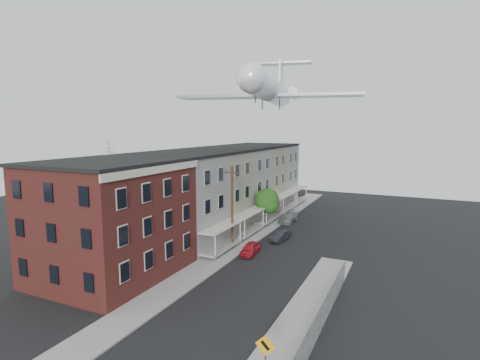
# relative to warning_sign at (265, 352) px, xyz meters

# --- Properties ---
(ground) EXTENTS (120.00, 120.00, 0.00)m
(ground) POSITION_rel_warning_sign_xyz_m (-5.60, 1.03, -1.88)
(ground) COLOR black
(ground) RESTS_ON ground
(sidewalk_left) EXTENTS (3.00, 62.00, 0.12)m
(sidewalk_left) POSITION_rel_warning_sign_xyz_m (-11.10, 25.03, -1.82)
(sidewalk_left) COLOR gray
(sidewalk_left) RESTS_ON ground
(sidewalk_right) EXTENTS (3.00, 26.00, 0.12)m
(sidewalk_right) POSITION_rel_warning_sign_xyz_m (-0.10, 7.03, -1.82)
(sidewalk_right) COLOR gray
(sidewalk_right) RESTS_ON ground
(curb_left) EXTENTS (0.15, 62.00, 0.14)m
(curb_left) POSITION_rel_warning_sign_xyz_m (-9.65, 25.03, -1.81)
(curb_left) COLOR gray
(curb_left) RESTS_ON ground
(curb_right) EXTENTS (0.15, 26.00, 0.14)m
(curb_right) POSITION_rel_warning_sign_xyz_m (-1.55, 7.03, -1.81)
(curb_right) COLOR gray
(curb_right) RESTS_ON ground
(corner_building) EXTENTS (10.31, 12.30, 12.15)m
(corner_building) POSITION_rel_warning_sign_xyz_m (-17.60, 8.03, 3.28)
(corner_building) COLOR #341310
(corner_building) RESTS_ON ground
(row_house_a) EXTENTS (11.98, 7.00, 10.30)m
(row_house_a) POSITION_rel_warning_sign_xyz_m (-17.56, 17.53, 3.25)
(row_house_a) COLOR slate
(row_house_a) RESTS_ON ground
(row_house_b) EXTENTS (11.98, 7.00, 10.30)m
(row_house_b) POSITION_rel_warning_sign_xyz_m (-17.56, 24.53, 3.25)
(row_house_b) COLOR slate
(row_house_b) RESTS_ON ground
(row_house_c) EXTENTS (11.98, 7.00, 10.30)m
(row_house_c) POSITION_rel_warning_sign_xyz_m (-17.56, 31.53, 3.25)
(row_house_c) COLOR slate
(row_house_c) RESTS_ON ground
(row_house_d) EXTENTS (11.98, 7.00, 10.30)m
(row_house_d) POSITION_rel_warning_sign_xyz_m (-17.56, 38.53, 3.25)
(row_house_d) COLOR slate
(row_house_d) RESTS_ON ground
(row_house_e) EXTENTS (11.98, 7.00, 10.30)m
(row_house_e) POSITION_rel_warning_sign_xyz_m (-17.56, 45.53, 3.25)
(row_house_e) COLOR slate
(row_house_e) RESTS_ON ground
(chainlink_fence) EXTENTS (0.06, 18.06, 1.90)m
(chainlink_fence) POSITION_rel_warning_sign_xyz_m (1.40, 6.03, -0.89)
(chainlink_fence) COLOR gray
(chainlink_fence) RESTS_ON ground
(warning_sign) EXTENTS (1.10, 0.11, 2.80)m
(warning_sign) POSITION_rel_warning_sign_xyz_m (0.00, 0.00, 0.00)
(warning_sign) COLOR #515156
(warning_sign) RESTS_ON ground
(utility_pole) EXTENTS (1.80, 0.26, 9.00)m
(utility_pole) POSITION_rel_warning_sign_xyz_m (-11.20, 19.03, 2.79)
(utility_pole) COLOR black
(utility_pole) RESTS_ON ground
(street_tree) EXTENTS (3.22, 3.20, 5.20)m
(street_tree) POSITION_rel_warning_sign_xyz_m (-10.87, 28.95, 1.57)
(street_tree) COLOR black
(street_tree) RESTS_ON ground
(car_near) EXTENTS (1.72, 3.67, 1.22)m
(car_near) POSITION_rel_warning_sign_xyz_m (-8.69, 18.13, -1.27)
(car_near) COLOR #B31721
(car_near) RESTS_ON ground
(car_mid) EXTENTS (1.69, 3.67, 1.17)m
(car_mid) POSITION_rel_warning_sign_xyz_m (-7.40, 23.95, -1.30)
(car_mid) COLOR black
(car_mid) RESTS_ON ground
(car_far) EXTENTS (1.88, 4.49, 1.29)m
(car_far) POSITION_rel_warning_sign_xyz_m (-9.20, 32.64, -1.24)
(car_far) COLOR slate
(car_far) RESTS_ON ground
(airplane) EXTENTS (22.57, 25.79, 7.41)m
(airplane) POSITION_rel_warning_sign_xyz_m (-10.66, 29.00, 15.93)
(airplane) COLOR white
(airplane) RESTS_ON ground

